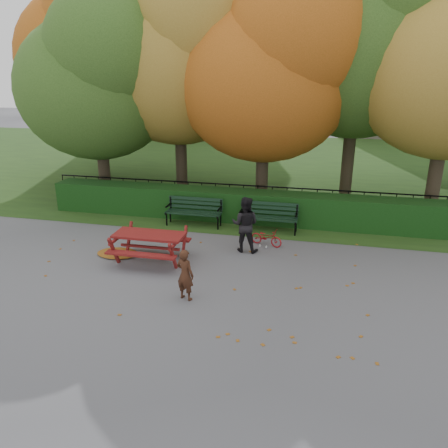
% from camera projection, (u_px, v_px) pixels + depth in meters
% --- Properties ---
extents(ground, '(90.00, 90.00, 0.00)m').
position_uv_depth(ground, '(202.00, 278.00, 10.49)').
color(ground, slate).
rests_on(ground, ground).
extents(grass_strip, '(90.00, 90.00, 0.00)m').
position_uv_depth(grass_strip, '(273.00, 164.00, 23.36)').
color(grass_strip, '#223E17').
rests_on(grass_strip, ground).
extents(building_left, '(10.00, 7.00, 15.00)m').
position_uv_depth(building_left, '(180.00, 34.00, 33.85)').
color(building_left, '#BAA792').
rests_on(building_left, ground).
extents(building_right, '(9.00, 6.00, 12.00)m').
position_uv_depth(building_right, '(406.00, 53.00, 32.55)').
color(building_right, '#BAA792').
rests_on(building_right, ground).
extents(hedge, '(13.00, 0.90, 1.00)m').
position_uv_depth(hedge, '(239.00, 206.00, 14.46)').
color(hedge, black).
rests_on(hedge, ground).
extents(iron_fence, '(14.00, 0.04, 1.02)m').
position_uv_depth(iron_fence, '(243.00, 198.00, 15.19)').
color(iron_fence, black).
rests_on(iron_fence, ground).
extents(tree_a, '(5.88, 5.60, 7.48)m').
position_uv_depth(tree_a, '(101.00, 77.00, 15.24)').
color(tree_a, '#30241C').
rests_on(tree_a, ground).
extents(tree_b, '(6.72, 6.40, 8.79)m').
position_uv_depth(tree_b, '(185.00, 51.00, 15.43)').
color(tree_b, '#30241C').
rests_on(tree_b, ground).
extents(tree_c, '(6.30, 6.00, 8.00)m').
position_uv_depth(tree_c, '(274.00, 68.00, 14.20)').
color(tree_c, '#30241C').
rests_on(tree_c, ground).
extents(tree_d, '(7.14, 6.80, 9.58)m').
position_uv_depth(tree_d, '(373.00, 30.00, 14.33)').
color(tree_d, '#30241C').
rests_on(tree_d, ground).
extents(tree_f, '(6.93, 6.60, 9.19)m').
position_uv_depth(tree_f, '(98.00, 47.00, 18.63)').
color(tree_f, '#30241C').
rests_on(tree_f, ground).
extents(bench_left, '(1.80, 0.57, 0.88)m').
position_uv_depth(bench_left, '(194.00, 209.00, 14.00)').
color(bench_left, black).
rests_on(bench_left, ground).
extents(bench_right, '(1.80, 0.57, 0.88)m').
position_uv_depth(bench_right, '(269.00, 215.00, 13.48)').
color(bench_right, black).
rests_on(bench_right, ground).
extents(picnic_table, '(1.82, 1.47, 0.88)m').
position_uv_depth(picnic_table, '(149.00, 240.00, 11.23)').
color(picnic_table, maroon).
rests_on(picnic_table, ground).
extents(leaf_pile, '(1.32, 1.08, 0.08)m').
position_uv_depth(leaf_pile, '(118.00, 253.00, 11.84)').
color(leaf_pile, brown).
rests_on(leaf_pile, ground).
extents(leaf_scatter, '(9.00, 5.70, 0.01)m').
position_uv_depth(leaf_scatter, '(205.00, 273.00, 10.76)').
color(leaf_scatter, brown).
rests_on(leaf_scatter, ground).
extents(child, '(0.49, 0.40, 1.16)m').
position_uv_depth(child, '(185.00, 275.00, 9.36)').
color(child, '#3E2114').
rests_on(child, ground).
extents(adult, '(0.78, 0.62, 1.55)m').
position_uv_depth(adult, '(245.00, 224.00, 11.86)').
color(adult, black).
rests_on(adult, ground).
extents(bicycle, '(1.00, 0.61, 0.50)m').
position_uv_depth(bicycle, '(266.00, 237.00, 12.40)').
color(bicycle, '#A60F18').
rests_on(bicycle, ground).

